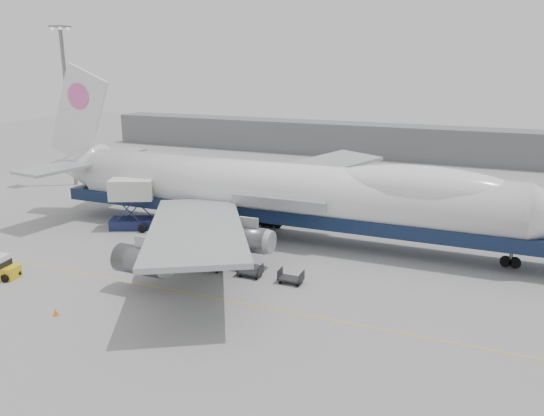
% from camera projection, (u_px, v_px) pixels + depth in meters
% --- Properties ---
extents(ground, '(260.00, 260.00, 0.00)m').
position_uv_depth(ground, '(236.00, 273.00, 52.38)').
color(ground, gray).
rests_on(ground, ground).
extents(apron_line, '(60.00, 0.15, 0.01)m').
position_uv_depth(apron_line, '(206.00, 297.00, 47.04)').
color(apron_line, gold).
rests_on(apron_line, ground).
extents(hangar, '(110.00, 8.00, 7.00)m').
position_uv_depth(hangar, '(336.00, 138.00, 117.36)').
color(hangar, slate).
rests_on(hangar, ground).
extents(floodlight_mast, '(2.40, 2.40, 25.43)m').
position_uv_depth(floodlight_mast, '(67.00, 99.00, 85.42)').
color(floodlight_mast, slate).
rests_on(floodlight_mast, ground).
extents(airliner, '(67.00, 55.30, 19.98)m').
position_uv_depth(airliner, '(287.00, 191.00, 61.29)').
color(airliner, white).
rests_on(airliner, ground).
extents(catering_truck, '(6.27, 5.39, 6.24)m').
position_uv_depth(catering_truck, '(133.00, 201.00, 65.36)').
color(catering_truck, '#191F4B').
rests_on(catering_truck, ground).
extents(baggage_tug, '(3.30, 2.14, 2.25)m').
position_uv_depth(baggage_tug, '(1.00, 268.00, 50.96)').
color(baggage_tug, gold).
rests_on(baggage_tug, ground).
extents(traffic_cone, '(0.44, 0.44, 0.64)m').
position_uv_depth(traffic_cone, '(56.00, 312.00, 43.53)').
color(traffic_cone, orange).
rests_on(traffic_cone, ground).
extents(dolly_0, '(2.30, 1.35, 1.30)m').
position_uv_depth(dolly_0, '(142.00, 254.00, 55.97)').
color(dolly_0, '#2D2D30').
rests_on(dolly_0, ground).
extents(dolly_1, '(2.30, 1.35, 1.30)m').
position_uv_depth(dolly_1, '(176.00, 259.00, 54.41)').
color(dolly_1, '#2D2D30').
rests_on(dolly_1, ground).
extents(dolly_2, '(2.30, 1.35, 1.30)m').
position_uv_depth(dolly_2, '(212.00, 265.00, 52.85)').
color(dolly_2, '#2D2D30').
rests_on(dolly_2, ground).
extents(dolly_3, '(2.30, 1.35, 1.30)m').
position_uv_depth(dolly_3, '(250.00, 271.00, 51.30)').
color(dolly_3, '#2D2D30').
rests_on(dolly_3, ground).
extents(dolly_4, '(2.30, 1.35, 1.30)m').
position_uv_depth(dolly_4, '(291.00, 278.00, 49.74)').
color(dolly_4, '#2D2D30').
rests_on(dolly_4, ground).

